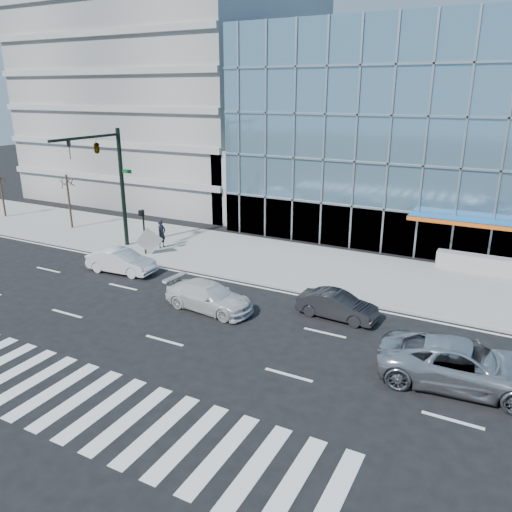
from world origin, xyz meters
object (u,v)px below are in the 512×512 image
(silver_suv, at_px, (462,365))
(white_sedan, at_px, (121,261))
(dark_sedan, at_px, (337,305))
(tilted_panel, at_px, (149,241))
(ped_signal_post, at_px, (143,225))
(street_tree_near, at_px, (67,182))
(pedestrian, at_px, (162,234))
(white_suv, at_px, (209,297))
(traffic_signal, at_px, (105,161))
(street_tree_far, at_px, (0,178))

(silver_suv, distance_m, white_sedan, 19.91)
(dark_sedan, xyz_separation_m, tilted_panel, (-14.12, 3.27, 0.42))
(dark_sedan, relative_size, tilted_panel, 3.00)
(white_sedan, bearing_deg, ped_signal_post, 10.02)
(ped_signal_post, height_order, white_sedan, ped_signal_post)
(ped_signal_post, relative_size, street_tree_near, 0.71)
(pedestrian, bearing_deg, white_suv, -129.15)
(street_tree_near, bearing_deg, pedestrian, -5.33)
(dark_sedan, bearing_deg, pedestrian, 74.67)
(white_suv, bearing_deg, ped_signal_post, 63.17)
(dark_sedan, relative_size, pedestrian, 1.98)
(street_tree_near, distance_m, white_suv, 19.78)
(traffic_signal, bearing_deg, ped_signal_post, 8.52)
(ped_signal_post, bearing_deg, pedestrian, 85.44)
(ped_signal_post, bearing_deg, white_suv, -31.69)
(pedestrian, distance_m, tilted_panel, 1.54)
(traffic_signal, bearing_deg, street_tree_far, 168.95)
(ped_signal_post, bearing_deg, dark_sedan, -12.29)
(street_tree_near, height_order, pedestrian, street_tree_near)
(pedestrian, bearing_deg, tilted_panel, -172.72)
(street_tree_near, xyz_separation_m, white_sedan, (10.32, -5.70, -3.07))
(traffic_signal, xyz_separation_m, ped_signal_post, (2.50, 0.37, -4.02))
(silver_suv, relative_size, dark_sedan, 1.56)
(ped_signal_post, xyz_separation_m, dark_sedan, (14.43, -3.14, -1.50))
(traffic_signal, distance_m, dark_sedan, 18.02)
(white_suv, height_order, tilted_panel, tilted_panel)
(traffic_signal, height_order, silver_suv, traffic_signal)
(tilted_panel, bearing_deg, ped_signal_post, 174.46)
(street_tree_far, height_order, dark_sedan, street_tree_far)
(ped_signal_post, height_order, street_tree_near, street_tree_near)
(white_suv, height_order, pedestrian, pedestrian)
(street_tree_near, relative_size, white_sedan, 0.99)
(traffic_signal, distance_m, pedestrian, 6.03)
(street_tree_far, xyz_separation_m, silver_suv, (37.93, -9.11, -2.60))
(white_suv, distance_m, dark_sedan, 6.35)
(white_sedan, bearing_deg, pedestrian, 3.54)
(traffic_signal, distance_m, ped_signal_post, 4.75)
(pedestrian, height_order, tilted_panel, pedestrian)
(silver_suv, xyz_separation_m, pedestrian, (-20.30, 8.21, 0.29))
(street_tree_near, relative_size, tilted_panel, 3.25)
(pedestrian, xyz_separation_m, tilted_panel, (0.18, -1.53, -0.07))
(silver_suv, xyz_separation_m, white_sedan, (-19.61, 3.41, -0.14))
(street_tree_near, distance_m, street_tree_far, 8.01)
(silver_suv, distance_m, dark_sedan, 6.90)
(silver_suv, height_order, white_suv, silver_suv)
(pedestrian, bearing_deg, dark_sedan, -108.12)
(street_tree_far, height_order, silver_suv, street_tree_far)
(white_suv, bearing_deg, street_tree_near, 71.45)
(street_tree_near, relative_size, pedestrian, 2.15)
(ped_signal_post, height_order, dark_sedan, ped_signal_post)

